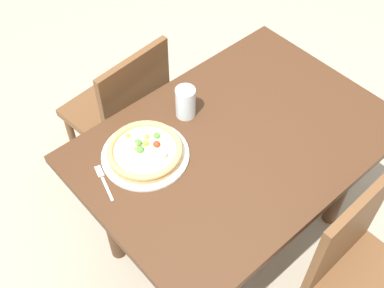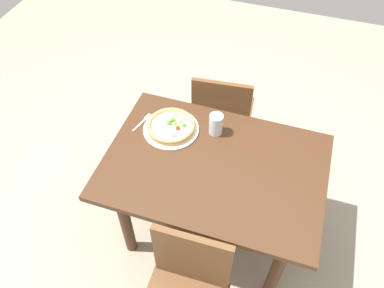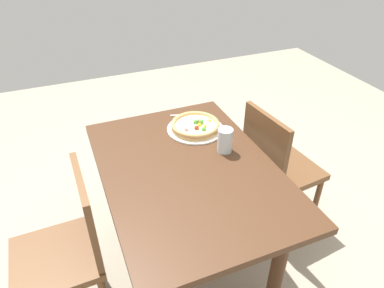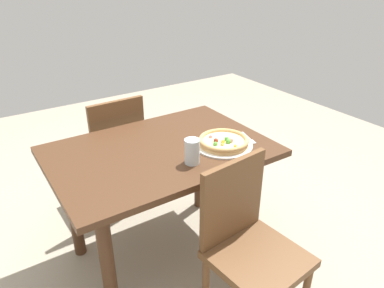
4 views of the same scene
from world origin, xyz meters
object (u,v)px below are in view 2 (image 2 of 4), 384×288
Objects in this scene: dining_table at (214,177)px; fork at (143,121)px; plate at (171,129)px; pizza at (171,126)px; chair_far at (222,115)px; drinking_glass at (216,124)px.

fork reaches higher than dining_table.
plate is 1.16× the size of pizza.
chair_far is 2.66× the size of plate.
dining_table is 0.54m from fork.
pizza is 1.71× the size of fork.
chair_far is 0.64m from fork.
dining_table is 1.38× the size of chair_far.
pizza is 0.26m from drinking_glass.
dining_table is 0.38m from pizza.
dining_table is 7.30× the size of fork.
fork is at bearing 176.14° from plate.
chair_far is 6.57× the size of drinking_glass.
dining_table is at bearing -85.45° from chair_far.
drinking_glass is at bearing 104.80° from dining_table.
drinking_glass is (0.43, 0.05, 0.06)m from fork.
drinking_glass reaches higher than dining_table.
fork is 1.24× the size of drinking_glass.
plate is at bearing -78.35° from fork.
fork is (-0.38, -0.45, 0.26)m from chair_far.
chair_far is 5.30× the size of fork.
chair_far is at bearing 97.59° from drinking_glass.
dining_table is 9.05× the size of drinking_glass.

